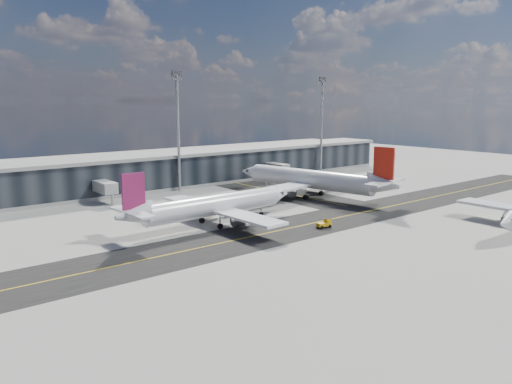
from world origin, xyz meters
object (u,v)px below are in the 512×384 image
Objects in this scene: airliner_redtail at (312,180)px; baggage_tug at (325,223)px; airliner_af at (212,206)px; service_van at (282,179)px.

airliner_redtail is 15.53× the size of baggage_tug.
airliner_af is 6.70× the size of service_van.
airliner_redtail is 7.78× the size of service_van.
airliner_af is 0.86× the size of airliner_redtail.
baggage_tug is 0.50× the size of service_van.
airliner_af is 33.37m from airliner_redtail.
baggage_tug is at bearing 45.27° from airliner_af.
airliner_redtail reaches higher than service_van.
baggage_tug is (14.48, -13.65, -2.80)m from airliner_af.
airliner_af reaches higher than baggage_tug.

